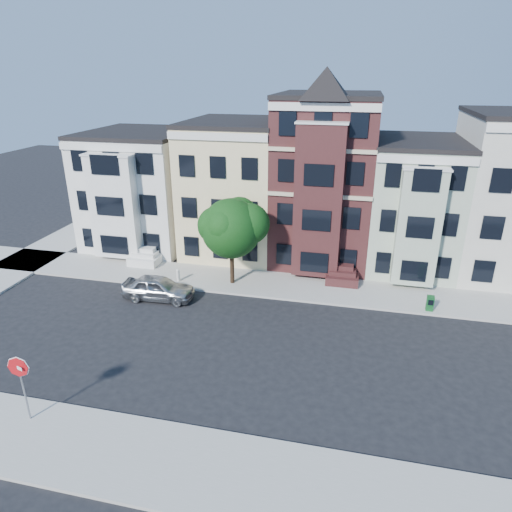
% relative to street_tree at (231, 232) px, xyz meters
% --- Properties ---
extents(ground, '(120.00, 120.00, 0.00)m').
position_rel_street_tree_xyz_m(ground, '(5.43, -7.56, -3.82)').
color(ground, black).
extents(far_sidewalk, '(60.00, 4.00, 0.15)m').
position_rel_street_tree_xyz_m(far_sidewalk, '(5.43, 0.44, -3.74)').
color(far_sidewalk, '#9E9B93').
rests_on(far_sidewalk, ground).
extents(near_sidewalk, '(60.00, 4.00, 0.15)m').
position_rel_street_tree_xyz_m(near_sidewalk, '(5.43, -15.56, -3.74)').
color(near_sidewalk, '#9E9B93').
rests_on(near_sidewalk, ground).
extents(house_white, '(8.00, 9.00, 9.00)m').
position_rel_street_tree_xyz_m(house_white, '(-9.57, 6.94, 0.68)').
color(house_white, white).
rests_on(house_white, ground).
extents(house_yellow, '(7.00, 9.00, 10.00)m').
position_rel_street_tree_xyz_m(house_yellow, '(-1.57, 6.94, 1.18)').
color(house_yellow, beige).
rests_on(house_yellow, ground).
extents(house_brown, '(7.00, 9.00, 12.00)m').
position_rel_street_tree_xyz_m(house_brown, '(5.43, 6.94, 2.18)').
color(house_brown, '#3D1A1A').
rests_on(house_brown, ground).
extents(house_green, '(6.00, 9.00, 9.00)m').
position_rel_street_tree_xyz_m(house_green, '(11.93, 6.94, 0.68)').
color(house_green, '#A9B89F').
rests_on(house_green, ground).
extents(street_tree, '(7.28, 7.28, 7.33)m').
position_rel_street_tree_xyz_m(street_tree, '(0.00, 0.00, 0.00)').
color(street_tree, '#1B5119').
rests_on(street_tree, far_sidewalk).
extents(parked_car, '(4.70, 2.04, 1.58)m').
position_rel_street_tree_xyz_m(parked_car, '(-4.06, -3.14, -3.03)').
color(parked_car, '#9A9DA1').
rests_on(parked_car, ground).
extents(newspaper_box, '(0.44, 0.40, 0.95)m').
position_rel_street_tree_xyz_m(newspaper_box, '(12.80, -1.08, -3.19)').
color(newspaper_box, '#135422').
rests_on(newspaper_box, far_sidewalk).
extents(fire_hydrant, '(0.32, 0.32, 0.72)m').
position_rel_street_tree_xyz_m(fire_hydrant, '(-3.73, -0.62, -3.31)').
color(fire_hydrant, silver).
rests_on(fire_hydrant, far_sidewalk).
extents(stop_sign, '(0.95, 0.41, 3.48)m').
position_rel_street_tree_xyz_m(stop_sign, '(-4.72, -14.71, -1.93)').
color(stop_sign, red).
rests_on(stop_sign, near_sidewalk).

